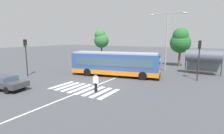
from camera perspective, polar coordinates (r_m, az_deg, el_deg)
ground_plane at (r=18.89m, az=-5.75°, el=-5.56°), size 160.00×160.00×0.00m
city_transit_bus at (r=22.52m, az=0.97°, el=1.06°), size 11.60×4.94×3.06m
pedestrian_crossing_street at (r=15.93m, az=-5.32°, el=-4.80°), size 0.58×0.34×1.72m
foreground_sedan at (r=19.61m, az=-31.59°, el=-4.08°), size 4.69×2.35×1.35m
parked_car_charcoal at (r=34.56m, az=4.40°, el=2.61°), size 1.89×4.51×1.35m
parked_car_silver at (r=33.47m, az=8.41°, el=2.31°), size 1.93×4.53×1.35m
parked_car_white at (r=33.11m, az=13.30°, el=2.08°), size 2.08×4.60×1.35m
traffic_light_near_corner at (r=24.74m, az=-26.22°, el=4.47°), size 0.33×0.32×4.68m
traffic_light_far_corner at (r=22.15m, az=26.47°, el=3.83°), size 0.33×0.32×4.59m
bus_stop_shelter at (r=26.34m, az=27.63°, el=3.02°), size 4.42×1.54×3.25m
twin_arm_street_lamp at (r=26.95m, az=17.37°, el=9.96°), size 5.11×0.32×8.50m
background_tree_left at (r=39.86m, az=-3.59°, el=9.05°), size 3.31×3.31×6.67m
background_tree_right at (r=32.15m, az=21.36°, el=7.96°), size 3.46×3.46×6.56m
crosswalk_painted_stripes at (r=17.26m, az=-9.29°, el=-7.08°), size 6.29×3.31×0.01m
lane_center_line at (r=20.22m, az=-1.26°, el=-4.49°), size 0.16×24.00×0.01m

